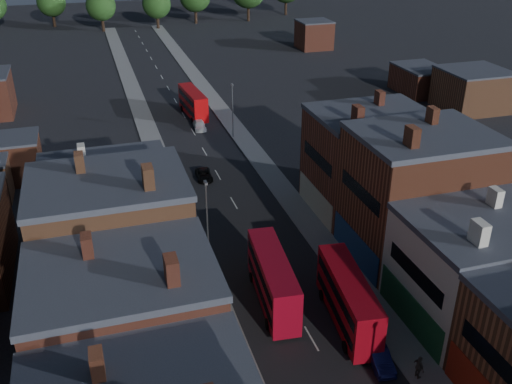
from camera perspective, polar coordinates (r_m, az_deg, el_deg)
pavement_west at (r=73.54m, az=-9.14°, el=1.75°), size 3.00×200.00×0.12m
pavement_east at (r=76.04m, az=0.58°, el=2.98°), size 3.00×200.00×0.12m
lamp_post_2 at (r=53.98m, az=-4.92°, el=-2.23°), size 0.25×0.70×8.12m
lamp_post_3 at (r=83.02m, az=-2.36°, el=8.48°), size 0.25×0.70×8.12m
bus_0 at (r=48.90m, az=1.70°, el=-8.72°), size 3.32×10.53×4.47m
bus_1 at (r=47.35m, az=9.22°, el=-10.50°), size 3.55×10.48×4.44m
bus_2 at (r=93.36m, az=-6.32°, el=8.89°), size 3.05×9.97×4.24m
car_1 at (r=45.23m, az=12.21°, el=-15.80°), size 1.92×4.14×1.31m
car_2 at (r=71.62m, az=-5.22°, el=1.72°), size 2.09×4.09×1.11m
car_3 at (r=88.17m, az=-5.68°, el=6.67°), size 2.01×4.33×1.22m
ped_1 at (r=46.73m, az=-4.17°, el=-12.83°), size 1.03×0.77×1.89m
ped_3 at (r=44.46m, az=15.99°, el=-16.49°), size 0.58×1.15×1.92m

